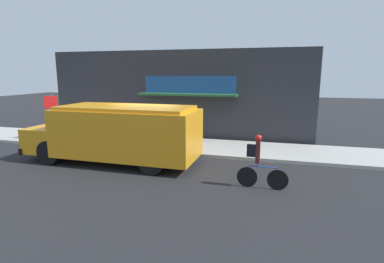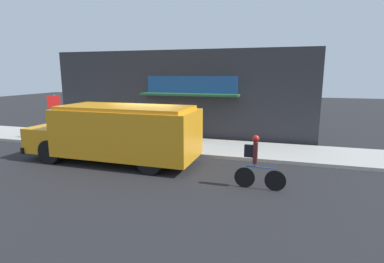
{
  "view_description": "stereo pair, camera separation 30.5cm",
  "coord_description": "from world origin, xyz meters",
  "px_view_note": "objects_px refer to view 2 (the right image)",
  "views": [
    {
      "loc": [
        4.98,
        -11.51,
        3.37
      ],
      "look_at": [
        1.92,
        -0.2,
        1.1
      ],
      "focal_mm": 28.0,
      "sensor_mm": 36.0,
      "label": 1
    },
    {
      "loc": [
        5.27,
        -11.43,
        3.37
      ],
      "look_at": [
        1.92,
        -0.2,
        1.1
      ],
      "focal_mm": 28.0,
      "sensor_mm": 36.0,
      "label": 2
    }
  ],
  "objects_px": {
    "trash_bin": "(197,135)",
    "school_bus": "(118,132)",
    "cyclist": "(256,163)",
    "stop_sign_post": "(55,110)"
  },
  "relations": [
    {
      "from": "cyclist",
      "to": "school_bus",
      "type": "bearing_deg",
      "value": 168.54
    },
    {
      "from": "school_bus",
      "to": "cyclist",
      "type": "bearing_deg",
      "value": -12.5
    },
    {
      "from": "trash_bin",
      "to": "school_bus",
      "type": "bearing_deg",
      "value": -121.68
    },
    {
      "from": "school_bus",
      "to": "trash_bin",
      "type": "height_order",
      "value": "school_bus"
    },
    {
      "from": "trash_bin",
      "to": "stop_sign_post",
      "type": "bearing_deg",
      "value": -170.12
    },
    {
      "from": "school_bus",
      "to": "trash_bin",
      "type": "distance_m",
      "value": 4.18
    },
    {
      "from": "school_bus",
      "to": "stop_sign_post",
      "type": "xyz_separation_m",
      "value": [
        -4.83,
        2.3,
        0.45
      ]
    },
    {
      "from": "cyclist",
      "to": "stop_sign_post",
      "type": "height_order",
      "value": "stop_sign_post"
    },
    {
      "from": "school_bus",
      "to": "stop_sign_post",
      "type": "height_order",
      "value": "stop_sign_post"
    },
    {
      "from": "school_bus",
      "to": "cyclist",
      "type": "relative_size",
      "value": 4.16
    }
  ]
}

